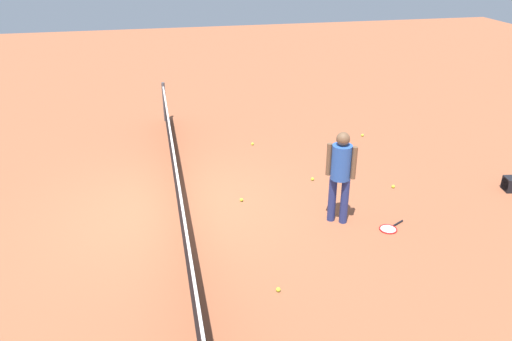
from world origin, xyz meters
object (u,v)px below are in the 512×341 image
Objects in this scene: player_near_side at (341,170)px; tennis_ball_near_player at (393,186)px; tennis_ball_midcourt at (362,135)px; tennis_ball_stray_left at (252,144)px; tennis_racket_near_player at (389,228)px; tennis_ball_stray_right at (242,200)px; tennis_ball_by_net at (312,179)px; tennis_ball_baseline at (278,290)px.

tennis_ball_near_player is at bearing -58.00° from player_near_side.
tennis_ball_midcourt is 1.00× the size of tennis_ball_stray_left.
tennis_racket_near_player is 8.99× the size of tennis_ball_stray_right.
tennis_ball_by_net reaches higher than tennis_racket_near_player.
tennis_ball_midcourt is at bearing -43.27° from tennis_ball_by_net.
tennis_ball_stray_left is (5.48, -0.74, 0.00)m from tennis_ball_baseline.
tennis_ball_by_net is 1.00× the size of tennis_ball_midcourt.
tennis_ball_stray_right is (0.09, 3.11, 0.00)m from tennis_ball_near_player.
tennis_ball_midcourt and tennis_ball_stray_left have the same top height.
player_near_side is 25.76× the size of tennis_ball_midcourt.
tennis_ball_midcourt and tennis_ball_stray_right have the same top height.
tennis_ball_midcourt is 4.53m from tennis_ball_stray_right.
tennis_racket_near_player is (-0.45, -0.80, -1.00)m from player_near_side.
tennis_ball_midcourt is (2.80, -0.51, 0.00)m from tennis_ball_near_player.
tennis_ball_near_player is 3.66m from tennis_ball_stray_left.
tennis_ball_midcourt is 1.00× the size of tennis_ball_stray_right.
tennis_ball_near_player is at bearing -113.92° from tennis_ball_by_net.
tennis_ball_by_net is at bearing -2.53° from player_near_side.
tennis_racket_near_player is at bearing -61.92° from tennis_ball_baseline.
tennis_ball_near_player reaches higher than tennis_racket_near_player.
tennis_ball_baseline is at bearing 154.59° from tennis_ball_by_net.
tennis_ball_by_net is 2.31m from tennis_ball_stray_left.
tennis_ball_near_player is 1.00× the size of tennis_ball_by_net.
tennis_ball_stray_right is (1.52, 2.34, 0.02)m from tennis_racket_near_player.
tennis_racket_near_player is 2.22m from tennis_ball_by_net.
tennis_ball_near_player and tennis_ball_stray_left have the same top height.
tennis_ball_near_player is at bearing -91.58° from tennis_ball_stray_right.
player_near_side is at bearing -168.55° from tennis_ball_stray_left.
tennis_ball_stray_left is at bearing -7.72° from tennis_ball_baseline.
tennis_ball_near_player is 4.08m from tennis_ball_baseline.
tennis_ball_midcourt is at bearing -90.18° from tennis_ball_stray_left.
tennis_ball_baseline is at bearing -179.38° from tennis_ball_stray_right.
tennis_ball_baseline is 2.76m from tennis_ball_stray_right.
tennis_ball_by_net is 1.00× the size of tennis_ball_stray_right.
tennis_ball_stray_left is 2.83m from tennis_ball_stray_right.
tennis_ball_near_player is 2.85m from tennis_ball_midcourt.
tennis_ball_stray_left and tennis_ball_stray_right have the same top height.
tennis_ball_stray_right is (-2.72, 3.63, 0.00)m from tennis_ball_midcourt.
tennis_ball_stray_right is at bearing 126.83° from tennis_ball_midcourt.
tennis_ball_near_player is 1.00× the size of tennis_ball_midcourt.
tennis_ball_midcourt reaches higher than tennis_racket_near_player.
tennis_ball_baseline is (-3.34, 1.58, 0.00)m from tennis_ball_by_net.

